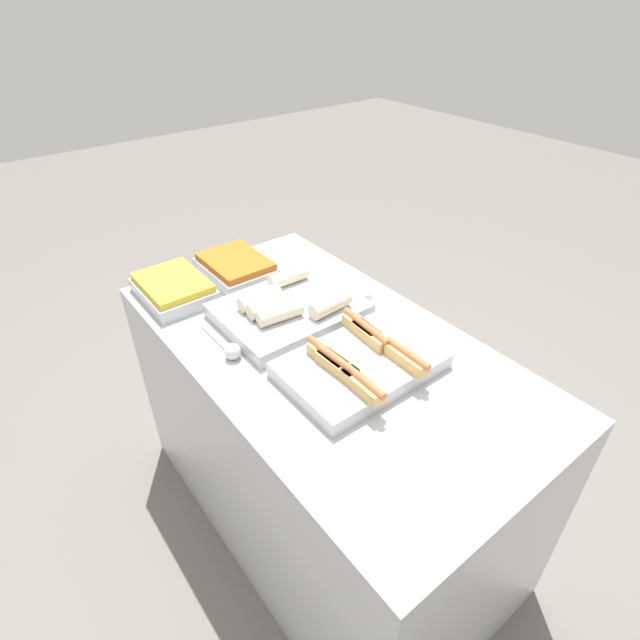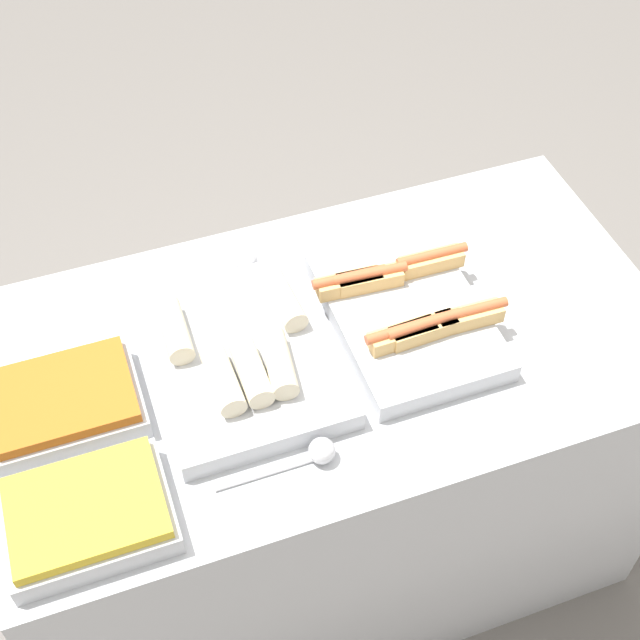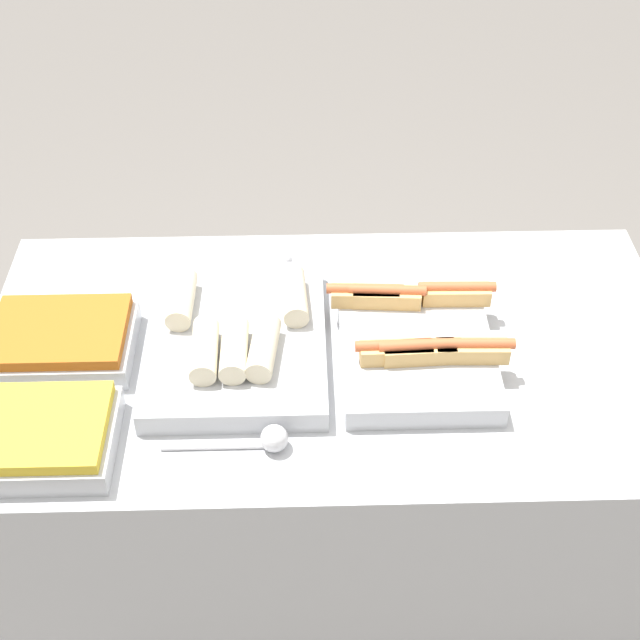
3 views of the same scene
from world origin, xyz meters
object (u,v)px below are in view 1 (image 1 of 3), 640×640
at_px(tray_hotdogs, 361,363).
at_px(tray_side_back, 235,268).
at_px(tray_side_front, 174,289).
at_px(serving_spoon_near, 231,350).
at_px(serving_spoon_far, 362,295).
at_px(tray_wraps, 289,308).

relative_size(tray_hotdogs, tray_side_back, 1.56).
height_order(tray_hotdogs, tray_side_front, tray_hotdogs).
relative_size(tray_side_back, serving_spoon_near, 1.24).
height_order(serving_spoon_near, serving_spoon_far, same).
bearing_deg(tray_side_front, serving_spoon_near, -1.06).
relative_size(tray_side_back, serving_spoon_far, 1.14).
relative_size(tray_wraps, tray_side_front, 1.57).
height_order(tray_wraps, tray_side_front, tray_wraps).
xyz_separation_m(tray_wraps, serving_spoon_far, (0.07, 0.27, -0.01)).
relative_size(tray_hotdogs, tray_side_front, 1.56).
relative_size(tray_side_front, serving_spoon_far, 1.14).
bearing_deg(tray_hotdogs, tray_side_back, -179.83).
relative_size(tray_side_front, serving_spoon_near, 1.24).
xyz_separation_m(tray_side_front, serving_spoon_far, (0.43, 0.53, -0.01)).
relative_size(serving_spoon_near, serving_spoon_far, 0.92).
distance_m(tray_hotdogs, tray_wraps, 0.37).
distance_m(tray_wraps, tray_side_back, 0.36).
height_order(tray_side_back, serving_spoon_far, tray_side_back).
relative_size(tray_side_front, tray_side_back, 1.00).
xyz_separation_m(tray_hotdogs, tray_side_front, (-0.73, -0.26, 0.00)).
height_order(tray_wraps, serving_spoon_far, tray_wraps).
bearing_deg(tray_side_front, serving_spoon_far, 50.37).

